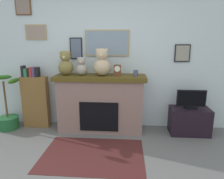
# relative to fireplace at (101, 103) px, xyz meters

# --- Properties ---
(back_wall) EXTENTS (5.20, 0.15, 2.60)m
(back_wall) POSITION_rel_fireplace_xyz_m (0.03, 0.31, 0.77)
(back_wall) COLOR silver
(back_wall) RESTS_ON ground_plane
(fireplace) EXTENTS (1.65, 0.56, 1.05)m
(fireplace) POSITION_rel_fireplace_xyz_m (0.00, 0.00, 0.00)
(fireplace) COLOR gray
(fireplace) RESTS_ON ground_plane
(bookshelf) EXTENTS (0.50, 0.16, 1.21)m
(bookshelf) POSITION_rel_fireplace_xyz_m (-1.29, 0.05, 0.02)
(bookshelf) COLOR brown
(bookshelf) RESTS_ON ground_plane
(potted_plant) EXTENTS (0.57, 0.61, 1.05)m
(potted_plant) POSITION_rel_fireplace_xyz_m (-1.80, -0.10, -0.24)
(potted_plant) COLOR #1E592D
(potted_plant) RESTS_ON ground_plane
(tv_stand) EXTENTS (0.69, 0.40, 0.48)m
(tv_stand) POSITION_rel_fireplace_xyz_m (1.63, -0.05, -0.29)
(tv_stand) COLOR black
(tv_stand) RESTS_ON ground_plane
(television) EXTENTS (0.51, 0.14, 0.34)m
(television) POSITION_rel_fireplace_xyz_m (1.63, -0.05, 0.11)
(television) COLOR black
(television) RESTS_ON tv_stand
(area_rug) EXTENTS (1.51, 1.06, 0.01)m
(area_rug) POSITION_rel_fireplace_xyz_m (0.00, -0.93, -0.53)
(area_rug) COLOR #481E1D
(area_rug) RESTS_ON ground_plane
(candle_jar) EXTENTS (0.08, 0.08, 0.11)m
(candle_jar) POSITION_rel_fireplace_xyz_m (0.64, -0.02, 0.57)
(candle_jar) COLOR #4C517A
(candle_jar) RESTS_ON fireplace
(mantel_clock) EXTENTS (0.13, 0.10, 0.19)m
(mantel_clock) POSITION_rel_fireplace_xyz_m (0.31, -0.02, 0.62)
(mantel_clock) COLOR brown
(mantel_clock) RESTS_ON fireplace
(teddy_bear_grey) EXTENTS (0.27, 0.27, 0.44)m
(teddy_bear_grey) POSITION_rel_fireplace_xyz_m (-0.63, -0.02, 0.72)
(teddy_bear_grey) COLOR olive
(teddy_bear_grey) RESTS_ON fireplace
(teddy_bear_cream) EXTENTS (0.20, 0.20, 0.33)m
(teddy_bear_cream) POSITION_rel_fireplace_xyz_m (-0.34, -0.02, 0.67)
(teddy_bear_cream) COLOR #A49C92
(teddy_bear_cream) RESTS_ON fireplace
(teddy_bear_tan) EXTENTS (0.30, 0.30, 0.49)m
(teddy_bear_tan) POSITION_rel_fireplace_xyz_m (0.04, -0.02, 0.74)
(teddy_bear_tan) COLOR #CBB08D
(teddy_bear_tan) RESTS_ON fireplace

